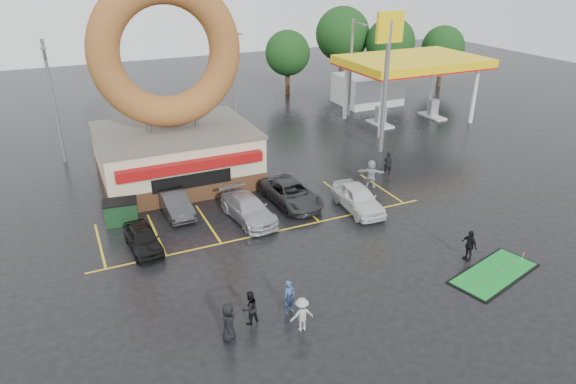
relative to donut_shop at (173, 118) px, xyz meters
name	(u,v)px	position (x,y,z in m)	size (l,w,h in m)	color
ground	(298,262)	(3.00, -12.97, -4.46)	(120.00, 120.00, 0.00)	black
donut_shop	(173,118)	(0.00, 0.00, 0.00)	(10.20, 8.70, 13.50)	#472B19
gas_station	(392,75)	(23.00, 7.97, -0.77)	(12.30, 13.65, 5.90)	silver
shell_sign	(388,57)	(16.00, -0.97, 2.91)	(2.20, 0.36, 10.60)	slate
streetlight_left	(53,100)	(-7.00, 6.95, 0.32)	(0.40, 2.21, 9.00)	slate
streetlight_mid	(234,79)	(7.00, 7.95, 0.32)	(0.40, 2.21, 9.00)	slate
streetlight_right	(351,66)	(19.00, 8.95, 0.32)	(0.40, 2.21, 9.00)	slate
tree_far_a	(390,43)	(29.00, 17.03, 0.72)	(5.60, 5.60, 8.00)	#332114
tree_far_b	(443,47)	(35.00, 15.03, 0.07)	(4.90, 4.90, 7.00)	#332114
tree_far_c	(343,34)	(25.00, 21.03, 1.37)	(6.30, 6.30, 9.00)	#332114
tree_far_d	(288,53)	(17.00, 19.03, 0.07)	(4.90, 4.90, 7.00)	#332114
car_black	(143,239)	(-3.90, -8.43, -3.83)	(1.49, 3.71, 1.27)	black
car_dgrey	(175,203)	(-1.41, -4.97, -3.78)	(1.44, 4.14, 1.36)	#2B2B2E
car_silver	(248,209)	(2.34, -7.54, -3.77)	(1.96, 4.81, 1.40)	#A4A4A9
car_grey	(291,193)	(5.50, -6.67, -3.76)	(2.35, 5.09, 1.41)	#2C2C2F
car_white	(358,198)	(8.88, -9.12, -3.69)	(1.83, 4.54, 1.55)	silver
person_blue	(289,297)	(0.89, -16.45, -3.67)	(0.58, 0.38, 1.59)	navy
person_blackjkt	(250,308)	(-0.91, -16.40, -3.70)	(0.75, 0.58, 1.54)	black
person_hoodie	(302,315)	(0.87, -17.72, -3.69)	(1.00, 0.58, 1.55)	#959597
person_bystander	(228,322)	(-2.05, -17.02, -3.62)	(0.83, 0.54, 1.69)	black
person_cameraman	(469,245)	(11.00, -16.33, -3.64)	(0.97, 0.40, 1.65)	black
person_walker_near	(371,174)	(11.42, -6.59, -3.50)	(1.79, 0.57, 1.93)	#9C9C9F
person_walker_far	(388,163)	(13.75, -5.16, -3.62)	(0.62, 0.41, 1.70)	black
dumpster	(121,212)	(-4.50, -4.85, -3.81)	(1.80, 1.20, 1.30)	#173D1F
putting_green	(494,273)	(11.24, -17.95, -4.42)	(5.35, 3.36, 0.62)	black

